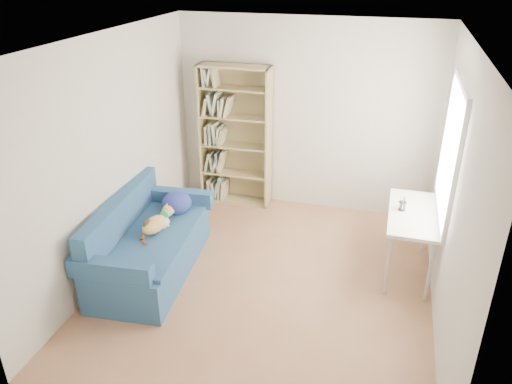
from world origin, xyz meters
TOP-DOWN VIEW (x-y plane):
  - ground at (0.00, 0.00)m, footprint 4.00×4.00m
  - room_shell at (0.10, 0.03)m, footprint 3.54×4.04m
  - sofa at (-1.35, -0.12)m, footprint 1.00×1.86m
  - bookshelf at (-0.94, 1.83)m, footprint 0.99×0.31m
  - desk at (1.47, 0.64)m, footprint 0.52×1.13m
  - pen_cup at (1.35, 0.67)m, footprint 0.09×0.09m

SIDE VIEW (x-z plane):
  - ground at x=0.00m, z-range 0.00..0.00m
  - sofa at x=-1.35m, z-range -0.11..0.78m
  - desk at x=1.47m, z-range 0.29..1.04m
  - pen_cup at x=1.35m, z-range 0.73..0.89m
  - bookshelf at x=-0.94m, z-range -0.08..1.89m
  - room_shell at x=0.10m, z-range 0.33..2.95m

